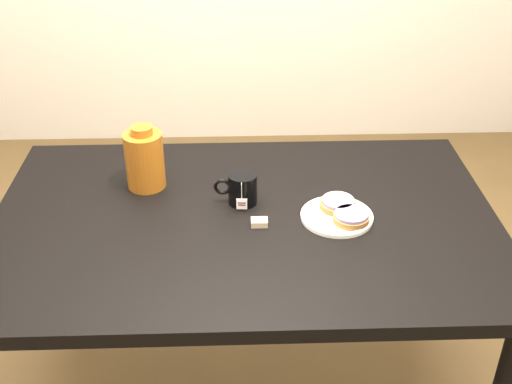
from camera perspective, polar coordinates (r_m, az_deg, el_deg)
table at (r=1.82m, az=-0.96°, el=-4.37°), size 1.40×0.90×0.75m
plate at (r=1.78m, az=7.20°, el=-2.11°), size 0.20×0.20×0.01m
bagel_back at (r=1.80m, az=7.29°, el=-1.03°), size 0.11×0.11×0.03m
bagel_front at (r=1.75m, az=8.44°, el=-2.23°), size 0.11×0.11×0.03m
mug at (r=1.81m, az=-1.27°, el=0.32°), size 0.13×0.09×0.09m
teabag_pouch at (r=1.74m, az=0.30°, el=-2.71°), size 0.05×0.03×0.02m
bagel_package at (r=1.90m, az=-9.87°, el=2.89°), size 0.13×0.13×0.19m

